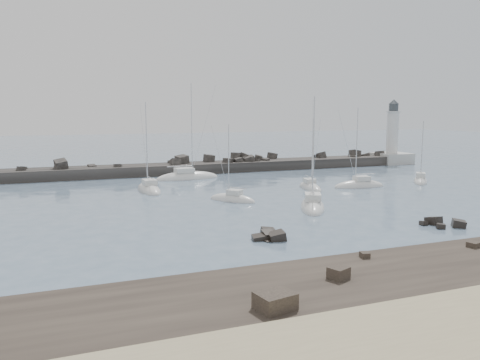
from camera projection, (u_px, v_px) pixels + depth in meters
name	position (u px, v px, depth m)	size (l,w,h in m)	color
ground	(266.00, 215.00, 51.14)	(400.00, 400.00, 0.00)	slate
rock_shelf	(398.00, 283.00, 30.75)	(140.00, 12.00, 2.00)	#2B231D
rock_cluster_near	(269.00, 237.00, 41.75)	(3.01, 3.57, 1.42)	black
rock_cluster_far	(444.00, 224.00, 46.51)	(3.88, 3.65, 1.40)	black
breakwater	(143.00, 173.00, 83.73)	(115.00, 6.85, 4.97)	#282624
lighthouse	(392.00, 149.00, 102.39)	(7.00, 7.00, 14.60)	#ACACA7
sailboat_3	(149.00, 190.00, 66.68)	(3.21, 8.73, 13.66)	silver
sailboat_4	(187.00, 178.00, 78.88)	(11.12, 4.03, 17.12)	silver
sailboat_5	(232.00, 200.00, 59.39)	(5.68, 6.37, 10.53)	silver
sailboat_6	(310.00, 188.00, 68.65)	(3.17, 7.24, 11.18)	silver
sailboat_7	(312.00, 207.00, 54.75)	(6.40, 9.10, 14.09)	silver
sailboat_8	(359.00, 186.00, 70.23)	(8.28, 3.38, 12.85)	silver
sailboat_10	(420.00, 182.00, 74.79)	(5.89, 6.37, 10.81)	silver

